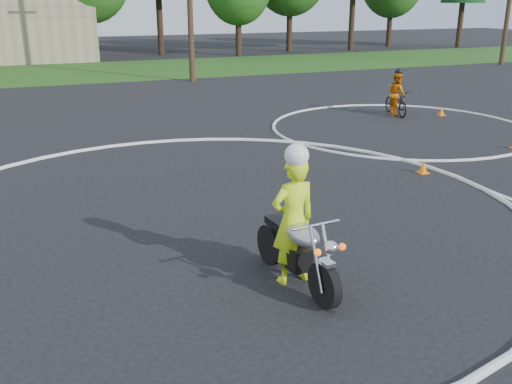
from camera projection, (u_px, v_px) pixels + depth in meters
name	position (u px, v px, depth m)	size (l,w,h in m)	color
ground	(269.00, 282.00, 8.23)	(120.00, 120.00, 0.00)	black
grass_strip	(76.00, 72.00, 31.88)	(120.00, 10.00, 0.02)	#1E4714
course_markings	(280.00, 180.00, 12.82)	(19.05, 19.05, 0.12)	silver
primary_motorcycle	(298.00, 250.00, 7.98)	(0.74, 2.11, 1.11)	black
rider_primary_grp	(293.00, 217.00, 7.95)	(0.72, 0.51, 2.05)	#D3FA1A
rider_second_grp	(397.00, 99.00, 19.96)	(0.90, 1.77, 1.62)	black
traffic_cones	(383.00, 168.00, 13.27)	(20.14, 12.25, 0.30)	orange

